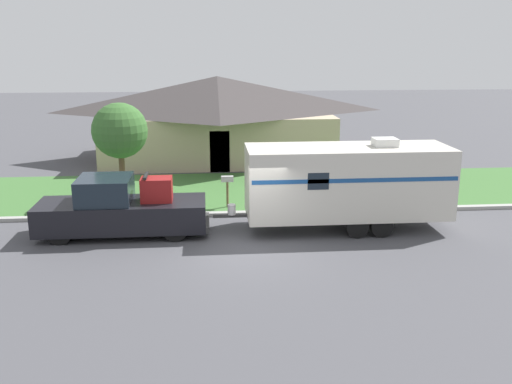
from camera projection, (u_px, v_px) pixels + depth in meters
name	position (u px, v px, depth m)	size (l,w,h in m)	color
ground_plane	(250.00, 250.00, 18.12)	(120.00, 120.00, 0.00)	#47474C
curb_strip	(242.00, 213.00, 21.72)	(80.00, 0.30, 0.14)	#999993
lawn_strip	(237.00, 191.00, 25.25)	(80.00, 7.00, 0.03)	#3D6B33
house_across_street	(218.00, 116.00, 31.86)	(13.20, 7.99, 4.58)	tan
pickup_truck	(121.00, 210.00, 19.34)	(5.77, 1.99, 2.09)	black
travel_trailer	(348.00, 181.00, 19.79)	(8.19, 2.36, 3.21)	black
mailbox	(227.00, 183.00, 22.49)	(0.48, 0.20, 1.29)	brown
tree_in_yard	(120.00, 131.00, 22.75)	(2.23, 2.23, 4.09)	brown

